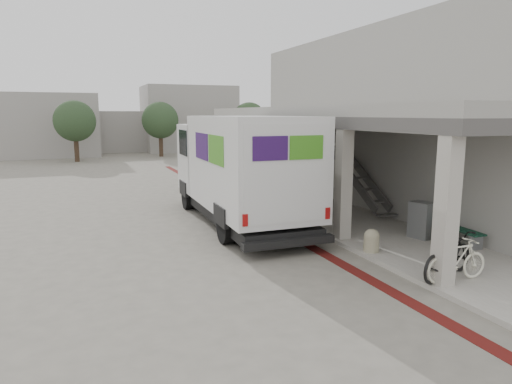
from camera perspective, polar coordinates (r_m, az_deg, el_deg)
name	(u,v)px	position (r m, az deg, el deg)	size (l,w,h in m)	color
ground	(285,254)	(12.50, 3.64, -7.79)	(120.00, 120.00, 0.00)	#6A655B
bike_lane_stripe	(287,233)	(14.65, 3.84, -5.14)	(0.35, 40.00, 0.01)	#551311
sidewalk	(404,238)	(14.59, 18.07, -5.45)	(4.40, 28.00, 0.12)	gray
transit_building	(391,123)	(19.39, 16.58, 8.29)	(7.60, 17.00, 7.00)	gray
distant_backdrop	(99,125)	(46.71, -19.06, 7.94)	(28.00, 10.00, 6.50)	gray
tree_left	(75,121)	(38.77, -21.72, 8.23)	(3.20, 3.20, 4.80)	#38281C
tree_mid	(160,120)	(41.38, -11.90, 8.76)	(3.20, 3.20, 4.80)	#38281C
tree_right	(249,120)	(42.54, -0.85, 8.99)	(3.20, 3.20, 4.80)	#38281C
fedex_truck	(239,167)	(15.66, -2.13, 3.16)	(2.88, 8.71, 3.69)	black
bench	(455,231)	(14.29, 23.61, -4.52)	(0.52, 1.94, 0.45)	slate
bollard_near	(371,240)	(12.63, 14.24, -5.86)	(0.41, 0.41, 0.62)	gray
bollard_far	(445,235)	(13.90, 22.50, -5.02)	(0.37, 0.37, 0.55)	tan
utility_cabinet	(422,220)	(14.38, 20.01, -3.30)	(0.49, 0.65, 1.08)	gray
bicycle_black	(448,255)	(11.17, 22.83, -7.30)	(0.68, 1.96, 1.03)	black
bicycle_cream	(457,260)	(10.99, 23.84, -7.81)	(0.46, 1.61, 0.97)	silver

